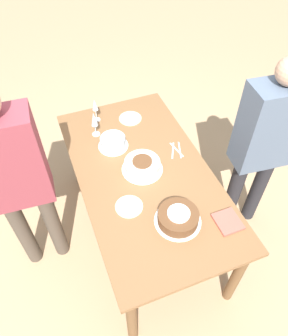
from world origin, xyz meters
TOP-DOWN VIEW (x-y plane):
  - ground_plane at (0.00, 0.00)m, footprint 12.00×12.00m
  - dining_table at (0.00, 0.00)m, footprint 1.68×0.91m
  - cake_center_white at (0.03, -0.00)m, footprint 0.29×0.29m
  - cake_front_chocolate at (-0.45, -0.05)m, footprint 0.29×0.29m
  - cake_back_decorated at (0.33, 0.12)m, footprint 0.23×0.23m
  - wine_glass_near at (0.67, 0.15)m, footprint 0.06×0.06m
  - wine_glass_far at (0.51, 0.21)m, footprint 0.06×0.06m
  - dessert_plate_left at (-0.24, 0.19)m, footprint 0.18×0.18m
  - dessert_plate_right at (0.59, -0.11)m, footprint 0.19×0.19m
  - fork_pile at (0.12, -0.31)m, footprint 0.18×0.13m
  - napkin_stack at (-0.57, -0.34)m, footprint 0.17×0.15m
  - person_cutting at (-0.18, -0.82)m, footprint 0.26×0.42m
  - person_watching at (0.08, 0.81)m, footprint 0.25×0.41m

SIDE VIEW (x-z plane):
  - ground_plane at x=0.00m, z-range 0.00..0.00m
  - dining_table at x=0.00m, z-range 0.27..1.03m
  - dessert_plate_left at x=-0.24m, z-range 0.76..0.77m
  - dessert_plate_right at x=0.59m, z-range 0.76..0.77m
  - fork_pile at x=0.12m, z-range 0.76..0.77m
  - napkin_stack at x=-0.57m, z-range 0.76..0.78m
  - cake_center_white at x=0.03m, z-range 0.76..0.85m
  - cake_back_decorated at x=0.33m, z-range 0.76..0.84m
  - cake_front_chocolate at x=-0.45m, z-range 0.76..0.85m
  - wine_glass_near at x=0.67m, z-range 0.80..1.00m
  - wine_glass_far at x=0.51m, z-range 0.80..1.01m
  - person_cutting at x=-0.18m, z-range 0.16..1.74m
  - person_watching at x=0.08m, z-range 0.17..1.79m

